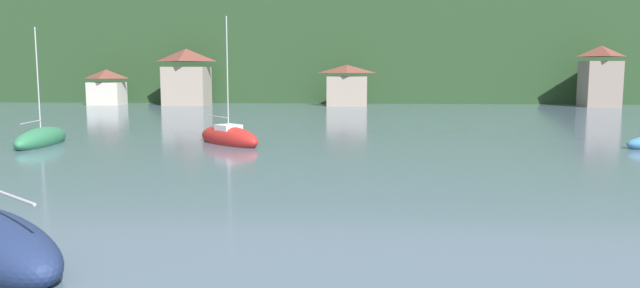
{
  "coord_description": "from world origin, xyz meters",
  "views": [
    {
      "loc": [
        1.76,
        11.8,
        5.67
      ],
      "look_at": [
        0.0,
        39.31,
        2.23
      ],
      "focal_mm": 33.4,
      "sensor_mm": 36.0,
      "label": 1
    }
  ],
  "objects_px": {
    "shore_building_west": "(107,88)",
    "shore_building_eastcentral": "(600,77)",
    "sailboat_far_4": "(229,138)",
    "sailboat_far_6": "(41,139)",
    "shore_building_central": "(347,86)",
    "shore_building_westcentral": "(187,78)"
  },
  "relations": [
    {
      "from": "sailboat_far_4",
      "to": "sailboat_far_6",
      "type": "relative_size",
      "value": 1.09
    },
    {
      "from": "shore_building_central",
      "to": "sailboat_far_6",
      "type": "distance_m",
      "value": 55.69
    },
    {
      "from": "shore_building_westcentral",
      "to": "sailboat_far_6",
      "type": "relative_size",
      "value": 0.97
    },
    {
      "from": "shore_building_central",
      "to": "sailboat_far_4",
      "type": "relative_size",
      "value": 0.65
    },
    {
      "from": "shore_building_west",
      "to": "shore_building_westcentral",
      "type": "relative_size",
      "value": 0.63
    },
    {
      "from": "sailboat_far_4",
      "to": "shore_building_central",
      "type": "bearing_deg",
      "value": 126.13
    },
    {
      "from": "shore_building_westcentral",
      "to": "shore_building_eastcentral",
      "type": "height_order",
      "value": "shore_building_eastcentral"
    },
    {
      "from": "sailboat_far_6",
      "to": "shore_building_west",
      "type": "bearing_deg",
      "value": 13.04
    },
    {
      "from": "shore_building_eastcentral",
      "to": "sailboat_far_4",
      "type": "distance_m",
      "value": 68.98
    },
    {
      "from": "shore_building_eastcentral",
      "to": "shore_building_westcentral",
      "type": "bearing_deg",
      "value": 179.51
    },
    {
      "from": "shore_building_west",
      "to": "sailboat_far_6",
      "type": "xyz_separation_m",
      "value": [
        16.81,
        -51.23,
        -2.38
      ]
    },
    {
      "from": "shore_building_central",
      "to": "sailboat_far_6",
      "type": "xyz_separation_m",
      "value": [
        -22.3,
        -50.96,
        -2.71
      ]
    },
    {
      "from": "shore_building_eastcentral",
      "to": "sailboat_far_6",
      "type": "relative_size",
      "value": 1.0
    },
    {
      "from": "sailboat_far_6",
      "to": "shore_building_central",
      "type": "bearing_deg",
      "value": -28.76
    },
    {
      "from": "sailboat_far_4",
      "to": "shore_building_west",
      "type": "bearing_deg",
      "value": 167.37
    },
    {
      "from": "shore_building_eastcentral",
      "to": "sailboat_far_4",
      "type": "bearing_deg",
      "value": -133.37
    },
    {
      "from": "shore_building_westcentral",
      "to": "sailboat_far_4",
      "type": "xyz_separation_m",
      "value": [
        17.9,
        -50.62,
        -3.93
      ]
    },
    {
      "from": "shore_building_west",
      "to": "shore_building_eastcentral",
      "type": "height_order",
      "value": "shore_building_eastcentral"
    },
    {
      "from": "shore_building_west",
      "to": "sailboat_far_6",
      "type": "relative_size",
      "value": 0.61
    },
    {
      "from": "shore_building_west",
      "to": "shore_building_central",
      "type": "distance_m",
      "value": 39.11
    },
    {
      "from": "shore_building_eastcentral",
      "to": "sailboat_far_6",
      "type": "xyz_separation_m",
      "value": [
        -61.42,
        -51.51,
        -4.12
      ]
    },
    {
      "from": "shore_building_westcentral",
      "to": "shore_building_central",
      "type": "xyz_separation_m",
      "value": [
        26.07,
        -1.11,
        -1.28
      ]
    }
  ]
}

